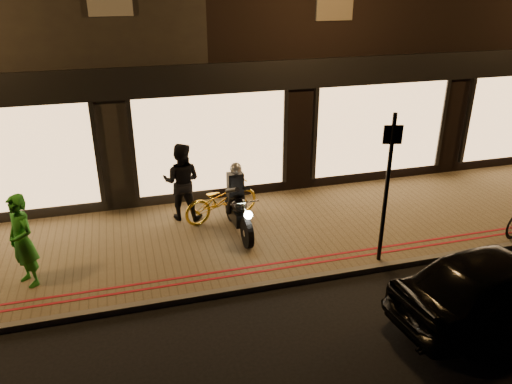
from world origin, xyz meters
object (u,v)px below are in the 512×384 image
at_px(motorcycle, 238,206).
at_px(sign_post, 387,182).
at_px(parked_car, 499,285).
at_px(bicycle_gold, 221,200).
at_px(person_green, 22,241).

bearing_deg(motorcycle, sign_post, -39.77).
bearing_deg(parked_car, bicycle_gold, 31.74).
relative_size(motorcycle, bicycle_gold, 1.05).
xyz_separation_m(motorcycle, sign_post, (2.43, -1.88, 1.06)).
bearing_deg(motorcycle, person_green, -169.95).
distance_m(motorcycle, parked_car, 5.26).
xyz_separation_m(sign_post, person_green, (-6.61, 0.99, -0.79)).
distance_m(sign_post, parked_car, 2.57).
distance_m(motorcycle, sign_post, 3.26).
xyz_separation_m(sign_post, parked_car, (1.06, -2.04, -1.15)).
relative_size(motorcycle, person_green, 1.10).
distance_m(sign_post, bicycle_gold, 3.90).
bearing_deg(person_green, parked_car, 30.94).
distance_m(bicycle_gold, parked_car, 5.95).
bearing_deg(sign_post, parked_car, -62.62).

